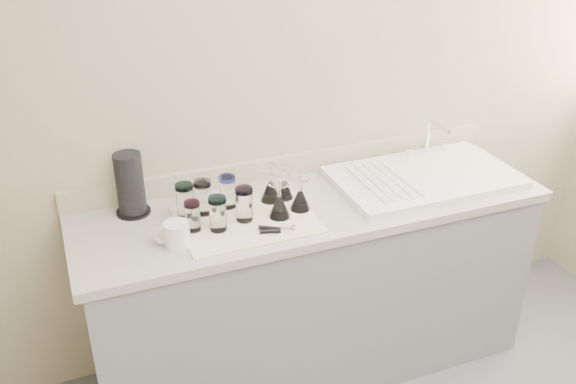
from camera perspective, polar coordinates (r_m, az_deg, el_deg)
name	(u,v)px	position (r m, az deg, el deg)	size (l,w,h in m)	color
room_envelope	(527,185)	(1.58, 20.45, 0.62)	(3.54, 3.50, 2.52)	#57575D
counter_unit	(312,287)	(3.01, 2.11, -8.41)	(2.06, 0.62, 0.90)	slate
sink_unit	(423,177)	(3.01, 11.94, 1.32)	(0.82, 0.50, 0.22)	white
dish_towel	(247,220)	(2.63, -3.70, -2.49)	(0.55, 0.42, 0.01)	white
tumbler_teal	(185,201)	(2.64, -9.14, -0.76)	(0.07, 0.07, 0.15)	white
tumbler_cyan	(203,197)	(2.66, -7.56, -0.46)	(0.07, 0.07, 0.15)	white
tumbler_purple	(228,191)	(2.70, -5.39, 0.05)	(0.07, 0.07, 0.14)	white
tumbler_magenta	(193,216)	(2.55, -8.47, -2.10)	(0.06, 0.06, 0.13)	white
tumbler_blue	(218,214)	(2.53, -6.26, -1.92)	(0.07, 0.07, 0.14)	white
tumbler_lavender	(244,204)	(2.59, -3.91, -1.06)	(0.07, 0.07, 0.14)	white
goblet_back_left	(271,189)	(2.74, -1.56, 0.26)	(0.09, 0.09, 0.16)	white
goblet_back_right	(285,188)	(2.77, -0.31, 0.36)	(0.08, 0.08, 0.14)	white
goblet_front_left	(280,205)	(2.62, -0.76, -1.15)	(0.09, 0.09, 0.16)	white
goblet_front_right	(300,198)	(2.68, 1.09, -0.54)	(0.09, 0.09, 0.15)	white
can_opener	(277,230)	(2.54, -0.96, -3.39)	(0.14, 0.10, 0.02)	silver
white_mug	(176,234)	(2.48, -9.94, -3.74)	(0.15, 0.12, 0.10)	silver
paper_towel_roll	(130,185)	(2.70, -13.85, 0.61)	(0.14, 0.14, 0.27)	black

